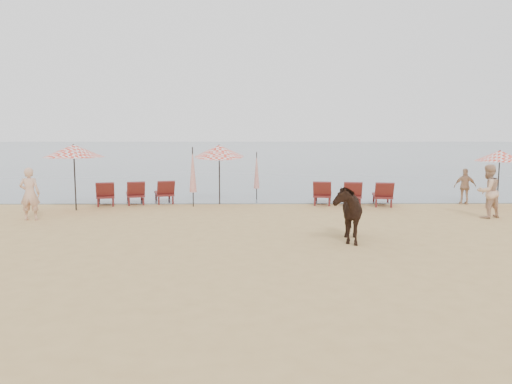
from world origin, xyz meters
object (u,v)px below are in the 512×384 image
umbrella_open_left_a (74,151)px  lounger_cluster_right (352,194)px  umbrella_open_right (500,156)px  cow (346,212)px  umbrella_closed_right (257,171)px  umbrella_closed_left (193,170)px  beachgoer_right_a (488,191)px  umbrella_open_left_b (219,151)px  beachgoer_left (30,194)px  lounger_cluster_left (136,193)px  beachgoer_right_b (465,186)px

umbrella_open_left_a → lounger_cluster_right: bearing=16.3°
lounger_cluster_right → umbrella_open_right: 5.82m
lounger_cluster_right → cow: size_ratio=1.81×
umbrella_closed_right → umbrella_open_left_a: bearing=-157.9°
umbrella_open_right → umbrella_closed_left: (-11.99, 0.46, -0.58)m
lounger_cluster_right → beachgoer_right_a: bearing=-27.0°
lounger_cluster_right → umbrella_closed_left: bearing=-167.6°
umbrella_open_left_a → umbrella_open_right: umbrella_open_left_a is taller
umbrella_open_right → cow: (-7.11, -5.93, -1.25)m
umbrella_closed_left → lounger_cluster_right: bearing=2.4°
umbrella_open_left_b → umbrella_closed_left: umbrella_open_left_b is taller
lounger_cluster_right → umbrella_open_left_a: size_ratio=1.35×
umbrella_closed_left → umbrella_closed_right: umbrella_closed_left is taller
beachgoer_right_a → beachgoer_left: bearing=-20.7°
lounger_cluster_left → umbrella_open_right: 14.56m
lounger_cluster_left → beachgoer_right_a: size_ratio=1.85×
beachgoer_right_a → beachgoer_right_b: 3.36m
umbrella_open_right → beachgoer_left: umbrella_open_right is taller
cow → beachgoer_left: size_ratio=1.05×
umbrella_closed_right → beachgoer_right_b: bearing=-9.2°
umbrella_open_left_b → cow: umbrella_open_left_b is taller
umbrella_open_left_a → umbrella_open_right: 16.35m
umbrella_open_right → umbrella_closed_left: umbrella_closed_left is taller
lounger_cluster_right → umbrella_open_right: size_ratio=1.50×
umbrella_closed_left → beachgoer_left: (-5.14, -3.04, -0.57)m
umbrella_open_left_a → umbrella_open_right: bearing=11.6°
umbrella_open_right → cow: size_ratio=1.21×
umbrella_open_left_a → cow: (9.23, -5.48, -1.46)m
umbrella_open_left_b → beachgoer_right_b: 10.20m
umbrella_open_left_b → beachgoer_right_a: 10.14m
umbrella_closed_right → beachgoer_right_a: 9.20m
umbrella_closed_left → lounger_cluster_left: bearing=164.7°
beachgoer_left → cow: bearing=154.7°
umbrella_closed_left → umbrella_open_right: bearing=-2.2°
umbrella_open_right → umbrella_closed_right: size_ratio=1.08×
lounger_cluster_left → cow: 10.18m
beachgoer_right_a → umbrella_closed_left: bearing=-36.5°
umbrella_open_left_b → beachgoer_right_a: umbrella_open_left_b is taller
umbrella_closed_right → cow: 8.62m
lounger_cluster_left → lounger_cluster_right: size_ratio=1.01×
umbrella_open_left_a → beachgoer_left: 2.65m
umbrella_open_left_a → umbrella_open_left_b: size_ratio=0.99×
umbrella_closed_left → beachgoer_left: size_ratio=1.33×
umbrella_open_right → umbrella_closed_right: umbrella_open_right is taller
beachgoer_right_b → umbrella_closed_right: bearing=0.3°
umbrella_closed_left → umbrella_closed_right: size_ratio=1.13×
umbrella_closed_right → beachgoer_right_b: (8.56, -1.38, -0.56)m
umbrella_closed_right → beachgoer_right_a: bearing=-30.6°
lounger_cluster_left → umbrella_open_left_a: umbrella_open_left_a is taller
cow → beachgoer_left: (-10.02, 3.35, 0.10)m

